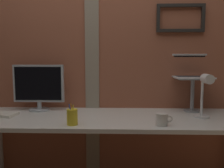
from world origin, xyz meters
TOP-DOWN VIEW (x-y plane):
  - brick_wall_back at (0.00, 0.41)m, footprint 3.02×0.16m
  - desk at (0.13, 0.01)m, footprint 2.24×0.67m
  - monitor at (-0.52, 0.23)m, footprint 0.44×0.18m
  - laptop_stand at (0.82, 0.23)m, footprint 0.28×0.22m
  - laptop at (0.82, 0.30)m, footprint 0.31×0.31m
  - desk_lamp at (0.83, -0.04)m, footprint 0.12×0.20m
  - pen_cup at (-0.14, -0.22)m, footprint 0.07×0.07m
  - coffee_mug at (0.48, -0.22)m, footprint 0.12×0.08m
  - paper_clutter_stack at (-0.74, 0.01)m, footprint 0.22×0.17m

SIDE VIEW (x-z plane):
  - desk at x=0.13m, z-range 0.30..1.03m
  - paper_clutter_stack at x=-0.74m, z-range 0.73..0.75m
  - coffee_mug at x=0.48m, z-range 0.73..0.81m
  - pen_cup at x=-0.14m, z-range 0.71..0.86m
  - laptop_stand at x=0.82m, z-range 0.78..1.07m
  - desk_lamp at x=0.83m, z-range 0.77..1.11m
  - monitor at x=-0.52m, z-range 0.75..1.15m
  - laptop at x=0.82m, z-range 0.97..1.18m
  - brick_wall_back at x=0.00m, z-range 0.00..2.42m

